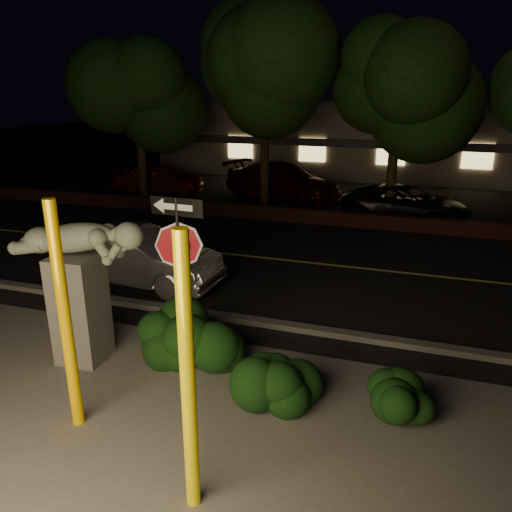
# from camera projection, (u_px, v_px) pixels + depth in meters

# --- Properties ---
(ground) EXTENTS (90.00, 90.00, 0.00)m
(ground) POSITION_uv_depth(u_px,v_px,m) (306.00, 233.00, 17.00)
(ground) COLOR black
(ground) RESTS_ON ground
(patio) EXTENTS (14.00, 6.00, 0.02)m
(patio) POSITION_uv_depth(u_px,v_px,m) (134.00, 435.00, 7.11)
(patio) COLOR #4C4944
(patio) RESTS_ON ground
(road) EXTENTS (80.00, 8.00, 0.01)m
(road) POSITION_uv_depth(u_px,v_px,m) (283.00, 260.00, 14.31)
(road) COLOR black
(road) RESTS_ON ground
(lane_marking) EXTENTS (80.00, 0.12, 0.00)m
(lane_marking) POSITION_uv_depth(u_px,v_px,m) (283.00, 260.00, 14.30)
(lane_marking) COLOR #ADAA45
(lane_marking) RESTS_ON road
(curb) EXTENTS (80.00, 0.25, 0.12)m
(curb) POSITION_uv_depth(u_px,v_px,m) (232.00, 318.00, 10.60)
(curb) COLOR #4C4944
(curb) RESTS_ON ground
(brick_wall) EXTENTS (40.00, 0.35, 0.50)m
(brick_wall) POSITION_uv_depth(u_px,v_px,m) (314.00, 217.00, 18.09)
(brick_wall) COLOR #431E15
(brick_wall) RESTS_ON ground
(parking_lot) EXTENTS (40.00, 12.00, 0.01)m
(parking_lot) POSITION_uv_depth(u_px,v_px,m) (340.00, 193.00, 23.30)
(parking_lot) COLOR black
(parking_lot) RESTS_ON ground
(building) EXTENTS (22.00, 10.20, 4.00)m
(building) POSITION_uv_depth(u_px,v_px,m) (363.00, 135.00, 29.83)
(building) COLOR #746A5D
(building) RESTS_ON ground
(tree_far_a) EXTENTS (4.60, 4.60, 7.43)m
(tree_far_a) POSITION_uv_depth(u_px,v_px,m) (135.00, 71.00, 20.36)
(tree_far_a) COLOR black
(tree_far_a) RESTS_ON ground
(tree_far_b) EXTENTS (5.20, 5.20, 8.41)m
(tree_far_b) POSITION_uv_depth(u_px,v_px,m) (265.00, 49.00, 18.68)
(tree_far_b) COLOR black
(tree_far_b) RESTS_ON ground
(tree_far_c) EXTENTS (4.80, 4.80, 7.84)m
(tree_far_c) POSITION_uv_depth(u_px,v_px,m) (402.00, 58.00, 16.96)
(tree_far_c) COLOR black
(tree_far_c) RESTS_ON ground
(yellow_pole_left) EXTENTS (0.17, 0.17, 3.38)m
(yellow_pole_left) POSITION_uv_depth(u_px,v_px,m) (65.00, 320.00, 6.83)
(yellow_pole_left) COLOR #F0B800
(yellow_pole_left) RESTS_ON ground
(yellow_pole_right) EXTENTS (0.17, 0.17, 3.41)m
(yellow_pole_right) POSITION_uv_depth(u_px,v_px,m) (188.00, 379.00, 5.42)
(yellow_pole_right) COLOR yellow
(yellow_pole_right) RESTS_ON ground
(signpost) EXTENTS (1.00, 0.11, 2.95)m
(signpost) POSITION_uv_depth(u_px,v_px,m) (178.00, 246.00, 8.68)
(signpost) COLOR black
(signpost) RESTS_ON ground
(sculpture) EXTENTS (2.49, 0.82, 2.66)m
(sculpture) POSITION_uv_depth(u_px,v_px,m) (78.00, 275.00, 8.59)
(sculpture) COLOR #4C4944
(sculpture) RESTS_ON ground
(hedge_center) EXTENTS (2.29, 1.44, 1.10)m
(hedge_center) POSITION_uv_depth(u_px,v_px,m) (196.00, 334.00, 8.87)
(hedge_center) COLOR black
(hedge_center) RESTS_ON ground
(hedge_right) EXTENTS (1.55, 0.88, 0.99)m
(hedge_right) POSITION_uv_depth(u_px,v_px,m) (270.00, 375.00, 7.72)
(hedge_right) COLOR black
(hedge_right) RESTS_ON ground
(hedge_far_right) EXTENTS (1.46, 1.18, 0.88)m
(hedge_far_right) POSITION_uv_depth(u_px,v_px,m) (406.00, 397.00, 7.27)
(hedge_far_right) COLOR black
(hedge_far_right) RESTS_ON ground
(silver_sedan) EXTENTS (4.34, 1.78, 1.40)m
(silver_sedan) POSITION_uv_depth(u_px,v_px,m) (139.00, 257.00, 12.45)
(silver_sedan) COLOR #9E9EA2
(silver_sedan) RESTS_ON ground
(parked_car_red) EXTENTS (4.36, 2.34, 1.41)m
(parked_car_red) POSITION_uv_depth(u_px,v_px,m) (159.00, 178.00, 23.16)
(parked_car_red) COLOR maroon
(parked_car_red) RESTS_ON ground
(parked_car_darkred) EXTENTS (5.78, 3.64, 1.56)m
(parked_car_darkred) POSITION_uv_depth(u_px,v_px,m) (283.00, 181.00, 21.96)
(parked_car_darkred) COLOR #410705
(parked_car_darkred) RESTS_ON ground
(parked_car_dark) EXTENTS (4.90, 2.90, 1.28)m
(parked_car_dark) POSITION_uv_depth(u_px,v_px,m) (406.00, 203.00, 18.42)
(parked_car_dark) COLOR black
(parked_car_dark) RESTS_ON ground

